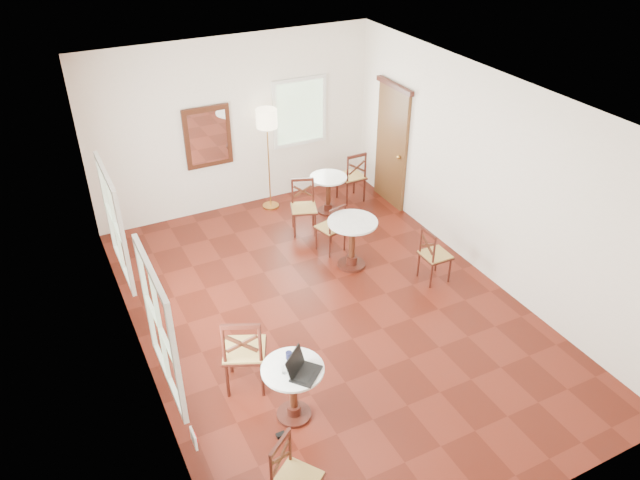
{
  "coord_description": "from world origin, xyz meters",
  "views": [
    {
      "loc": [
        -3.12,
        -5.89,
        5.33
      ],
      "look_at": [
        0.0,
        0.3,
        1.0
      ],
      "focal_mm": 34.31,
      "sensor_mm": 36.0,
      "label": 1
    }
  ],
  "objects_px": {
    "cafe_table_near": "(293,387)",
    "chair_near_b": "(295,479)",
    "power_adapter": "(281,435)",
    "chair_back_b": "(304,207)",
    "navy_mug": "(289,355)",
    "water_glass": "(284,370)",
    "chair_mid_a": "(332,228)",
    "chair_back_a": "(352,176)",
    "floor_lamp": "(267,125)",
    "chair_near_a": "(244,351)",
    "mouse": "(292,365)",
    "chair_mid_b": "(434,255)",
    "laptop": "(301,369)",
    "cafe_table_mid": "(352,239)",
    "cafe_table_back": "(328,190)"
  },
  "relations": [
    {
      "from": "cafe_table_near",
      "to": "chair_near_b",
      "type": "relative_size",
      "value": 0.82
    },
    {
      "from": "power_adapter",
      "to": "chair_back_b",
      "type": "bearing_deg",
      "value": 61.16
    },
    {
      "from": "navy_mug",
      "to": "power_adapter",
      "type": "bearing_deg",
      "value": -128.44
    },
    {
      "from": "power_adapter",
      "to": "cafe_table_near",
      "type": "bearing_deg",
      "value": 38.7
    },
    {
      "from": "navy_mug",
      "to": "water_glass",
      "type": "xyz_separation_m",
      "value": [
        -0.14,
        -0.18,
        0.0
      ]
    },
    {
      "from": "chair_mid_a",
      "to": "power_adapter",
      "type": "xyz_separation_m",
      "value": [
        -2.22,
        -3.05,
        -0.4
      ]
    },
    {
      "from": "cafe_table_near",
      "to": "chair_back_a",
      "type": "height_order",
      "value": "chair_back_a"
    },
    {
      "from": "floor_lamp",
      "to": "power_adapter",
      "type": "relative_size",
      "value": 18.35
    },
    {
      "from": "chair_near_a",
      "to": "mouse",
      "type": "height_order",
      "value": "chair_near_a"
    },
    {
      "from": "cafe_table_near",
      "to": "chair_mid_b",
      "type": "bearing_deg",
      "value": 26.65
    },
    {
      "from": "laptop",
      "to": "mouse",
      "type": "bearing_deg",
      "value": 70.19
    },
    {
      "from": "floor_lamp",
      "to": "power_adapter",
      "type": "xyz_separation_m",
      "value": [
        -1.92,
        -4.83,
        -1.53
      ]
    },
    {
      "from": "chair_back_b",
      "to": "chair_back_a",
      "type": "bearing_deg",
      "value": 45.97
    },
    {
      "from": "cafe_table_mid",
      "to": "chair_back_b",
      "type": "xyz_separation_m",
      "value": [
        -0.2,
        1.27,
        -0.04
      ]
    },
    {
      "from": "chair_near_a",
      "to": "chair_mid_a",
      "type": "relative_size",
      "value": 1.27
    },
    {
      "from": "floor_lamp",
      "to": "chair_mid_b",
      "type": "bearing_deg",
      "value": -68.11
    },
    {
      "from": "cafe_table_mid",
      "to": "power_adapter",
      "type": "xyz_separation_m",
      "value": [
        -2.29,
        -2.52,
        -0.47
      ]
    },
    {
      "from": "chair_back_b",
      "to": "laptop",
      "type": "height_order",
      "value": "laptop"
    },
    {
      "from": "chair_back_b",
      "to": "power_adapter",
      "type": "xyz_separation_m",
      "value": [
        -2.09,
        -3.8,
        -0.43
      ]
    },
    {
      "from": "chair_mid_a",
      "to": "chair_mid_b",
      "type": "relative_size",
      "value": 0.97
    },
    {
      "from": "chair_near_a",
      "to": "chair_mid_a",
      "type": "height_order",
      "value": "chair_near_a"
    },
    {
      "from": "cafe_table_near",
      "to": "chair_back_a",
      "type": "xyz_separation_m",
      "value": [
        3.08,
        4.19,
        0.03
      ]
    },
    {
      "from": "cafe_table_back",
      "to": "floor_lamp",
      "type": "relative_size",
      "value": 0.37
    },
    {
      "from": "mouse",
      "to": "water_glass",
      "type": "relative_size",
      "value": 0.96
    },
    {
      "from": "chair_back_b",
      "to": "laptop",
      "type": "xyz_separation_m",
      "value": [
        -1.78,
        -3.7,
        0.33
      ]
    },
    {
      "from": "mouse",
      "to": "water_glass",
      "type": "distance_m",
      "value": 0.12
    },
    {
      "from": "laptop",
      "to": "water_glass",
      "type": "bearing_deg",
      "value": 111.72
    },
    {
      "from": "chair_back_b",
      "to": "cafe_table_mid",
      "type": "bearing_deg",
      "value": -60.86
    },
    {
      "from": "chair_near_b",
      "to": "chair_mid_b",
      "type": "relative_size",
      "value": 1.02
    },
    {
      "from": "chair_near_a",
      "to": "floor_lamp",
      "type": "bearing_deg",
      "value": -91.87
    },
    {
      "from": "power_adapter",
      "to": "water_glass",
      "type": "bearing_deg",
      "value": 50.56
    },
    {
      "from": "cafe_table_back",
      "to": "chair_near_a",
      "type": "distance_m",
      "value": 4.35
    },
    {
      "from": "chair_near_b",
      "to": "water_glass",
      "type": "xyz_separation_m",
      "value": [
        0.36,
        1.03,
        0.33
      ]
    },
    {
      "from": "cafe_table_near",
      "to": "cafe_table_back",
      "type": "height_order",
      "value": "cafe_table_near"
    },
    {
      "from": "chair_near_a",
      "to": "navy_mug",
      "type": "relative_size",
      "value": 10.05
    },
    {
      "from": "cafe_table_near",
      "to": "mouse",
      "type": "relative_size",
      "value": 8.32
    },
    {
      "from": "navy_mug",
      "to": "chair_near_a",
      "type": "bearing_deg",
      "value": 122.3
    },
    {
      "from": "cafe_table_back",
      "to": "chair_back_a",
      "type": "xyz_separation_m",
      "value": [
        0.58,
        0.19,
        0.06
      ]
    },
    {
      "from": "chair_mid_a",
      "to": "water_glass",
      "type": "bearing_deg",
      "value": 39.85
    },
    {
      "from": "cafe_table_near",
      "to": "chair_back_a",
      "type": "distance_m",
      "value": 5.2
    },
    {
      "from": "cafe_table_mid",
      "to": "chair_back_a",
      "type": "distance_m",
      "value": 2.14
    },
    {
      "from": "cafe_table_near",
      "to": "chair_near_b",
      "type": "bearing_deg",
      "value": -113.95
    },
    {
      "from": "chair_near_b",
      "to": "floor_lamp",
      "type": "bearing_deg",
      "value": 33.78
    },
    {
      "from": "laptop",
      "to": "navy_mug",
      "type": "xyz_separation_m",
      "value": [
        -0.02,
        0.27,
        -0.02
      ]
    },
    {
      "from": "cafe_table_near",
      "to": "chair_mid_a",
      "type": "relative_size",
      "value": 0.86
    },
    {
      "from": "chair_near_a",
      "to": "laptop",
      "type": "bearing_deg",
      "value": 138.7
    },
    {
      "from": "chair_near_b",
      "to": "floor_lamp",
      "type": "relative_size",
      "value": 0.48
    },
    {
      "from": "chair_mid_a",
      "to": "water_glass",
      "type": "distance_m",
      "value": 3.57
    },
    {
      "from": "cafe_table_back",
      "to": "laptop",
      "type": "height_order",
      "value": "laptop"
    },
    {
      "from": "chair_mid_b",
      "to": "navy_mug",
      "type": "distance_m",
      "value": 3.2
    }
  ]
}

